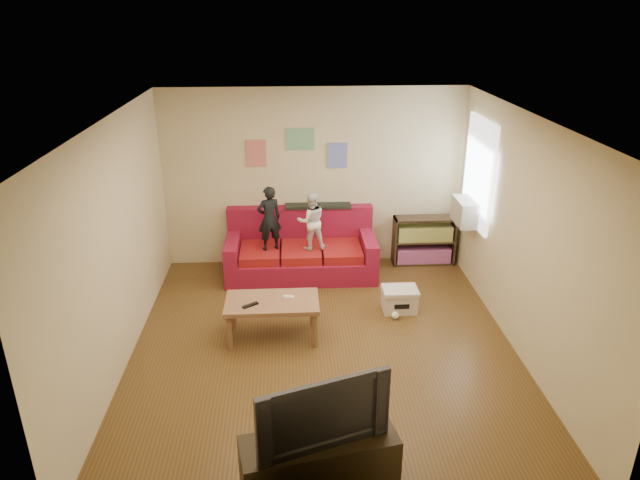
{
  "coord_description": "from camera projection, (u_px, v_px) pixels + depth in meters",
  "views": [
    {
      "loc": [
        -0.36,
        -5.76,
        3.79
      ],
      "look_at": [
        0.0,
        0.8,
        1.05
      ],
      "focal_mm": 32.0,
      "sensor_mm": 36.0,
      "label": 1
    }
  ],
  "objects": [
    {
      "name": "child_b",
      "position": [
        311.0,
        221.0,
        8.19
      ],
      "size": [
        0.47,
        0.39,
        0.85
      ],
      "primitive_type": "imported",
      "rotation": [
        0.0,
        0.0,
        3.32
      ],
      "color": "white",
      "rests_on": "sofa"
    },
    {
      "name": "bookshelf",
      "position": [
        424.0,
        243.0,
        8.86
      ],
      "size": [
        0.95,
        0.29,
        0.76
      ],
      "color": "#392A1C",
      "rests_on": "ground"
    },
    {
      "name": "sofa",
      "position": [
        301.0,
        252.0,
        8.56
      ],
      "size": [
        2.21,
        1.01,
        0.97
      ],
      "color": "maroon",
      "rests_on": "ground"
    },
    {
      "name": "tv_stand",
      "position": [
        319.0,
        463.0,
        4.75
      ],
      "size": [
        1.36,
        0.68,
        0.49
      ],
      "primitive_type": "cube",
      "rotation": [
        0.0,
        0.0,
        0.2
      ],
      "color": "black",
      "rests_on": "ground"
    },
    {
      "name": "child_a",
      "position": [
        269.0,
        218.0,
        8.14
      ],
      "size": [
        0.4,
        0.33,
        0.96
      ],
      "primitive_type": "imported",
      "rotation": [
        0.0,
        0.0,
        3.46
      ],
      "color": "black",
      "rests_on": "sofa"
    },
    {
      "name": "artwork_left",
      "position": [
        256.0,
        153.0,
        8.36
      ],
      "size": [
        0.3,
        0.01,
        0.4
      ],
      "primitive_type": "cube",
      "color": "#D87266",
      "rests_on": "room_shell"
    },
    {
      "name": "television",
      "position": [
        319.0,
        408.0,
        4.53
      ],
      "size": [
        1.1,
        0.5,
        0.64
      ],
      "primitive_type": "imported",
      "rotation": [
        0.0,
        0.0,
        0.33
      ],
      "color": "black",
      "rests_on": "tv_stand"
    },
    {
      "name": "remote",
      "position": [
        250.0,
        305.0,
        6.68
      ],
      "size": [
        0.19,
        0.16,
        0.02
      ],
      "primitive_type": "cube",
      "rotation": [
        0.0,
        0.0,
        0.61
      ],
      "color": "black",
      "rests_on": "coffee_table"
    },
    {
      "name": "artwork_center",
      "position": [
        300.0,
        139.0,
        8.31
      ],
      "size": [
        0.42,
        0.01,
        0.32
      ],
      "primitive_type": "cube",
      "color": "#72B27F",
      "rests_on": "room_shell"
    },
    {
      "name": "room_shell",
      "position": [
        324.0,
        243.0,
        6.27
      ],
      "size": [
        4.52,
        5.02,
        2.72
      ],
      "color": "brown",
      "rests_on": "ground"
    },
    {
      "name": "coffee_table",
      "position": [
        272.0,
        306.0,
        6.83
      ],
      "size": [
        1.11,
        0.61,
        0.5
      ],
      "color": "#926446",
      "rests_on": "ground"
    },
    {
      "name": "ac_unit",
      "position": [
        466.0,
        212.0,
        8.0
      ],
      "size": [
        0.28,
        0.55,
        0.35
      ],
      "primitive_type": "cube",
      "color": "#B7B2A3",
      "rests_on": "window"
    },
    {
      "name": "tissue",
      "position": [
        395.0,
        315.0,
        7.37
      ],
      "size": [
        0.12,
        0.12,
        0.1
      ],
      "primitive_type": "sphere",
      "rotation": [
        0.0,
        0.0,
        0.25
      ],
      "color": "white",
      "rests_on": "ground"
    },
    {
      "name": "artwork_right",
      "position": [
        337.0,
        155.0,
        8.44
      ],
      "size": [
        0.3,
        0.01,
        0.38
      ],
      "primitive_type": "cube",
      "color": "#727FCC",
      "rests_on": "room_shell"
    },
    {
      "name": "file_box",
      "position": [
        400.0,
        299.0,
        7.54
      ],
      "size": [
        0.46,
        0.35,
        0.32
      ],
      "color": "white",
      "rests_on": "ground"
    },
    {
      "name": "game_controller",
      "position": [
        289.0,
        297.0,
        6.86
      ],
      "size": [
        0.14,
        0.06,
        0.03
      ],
      "primitive_type": "cube",
      "rotation": [
        0.0,
        0.0,
        -0.16
      ],
      "color": "white",
      "rests_on": "coffee_table"
    },
    {
      "name": "window",
      "position": [
        478.0,
        173.0,
        7.79
      ],
      "size": [
        0.04,
        1.08,
        1.48
      ],
      "primitive_type": "cube",
      "color": "white",
      "rests_on": "room_shell"
    }
  ]
}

